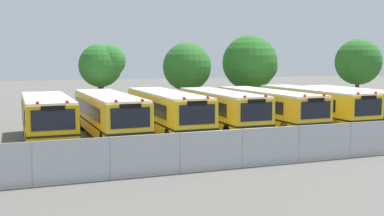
{
  "coord_description": "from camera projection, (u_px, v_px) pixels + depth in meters",
  "views": [
    {
      "loc": [
        -12.33,
        -27.54,
        4.74
      ],
      "look_at": [
        -2.01,
        0.0,
        1.6
      ],
      "focal_mm": 42.93,
      "sensor_mm": 36.0,
      "label": 1
    }
  ],
  "objects": [
    {
      "name": "ground_plane",
      "position": [
        220.0,
        131.0,
        30.45
      ],
      "size": [
        160.0,
        160.0,
        0.0
      ],
      "primitive_type": "plane",
      "color": "#595651"
    },
    {
      "name": "school_bus_0",
      "position": [
        47.0,
        117.0,
        26.47
      ],
      "size": [
        2.73,
        9.26,
        2.72
      ],
      "rotation": [
        0.0,
        0.0,
        3.16
      ],
      "color": "#EAA80C",
      "rests_on": "ground_plane"
    },
    {
      "name": "school_bus_1",
      "position": [
        108.0,
        113.0,
        27.88
      ],
      "size": [
        2.81,
        10.96,
        2.75
      ],
      "rotation": [
        0.0,
        0.0,
        3.17
      ],
      "color": "yellow",
      "rests_on": "ground_plane"
    },
    {
      "name": "school_bus_2",
      "position": [
        166.0,
        111.0,
        29.06
      ],
      "size": [
        2.55,
        10.97,
        2.8
      ],
      "rotation": [
        0.0,
        0.0,
        3.15
      ],
      "color": "yellow",
      "rests_on": "ground_plane"
    },
    {
      "name": "school_bus_3",
      "position": [
        221.0,
        109.0,
        30.06
      ],
      "size": [
        2.48,
        9.98,
        2.76
      ],
      "rotation": [
        0.0,
        0.0,
        3.14
      ],
      "color": "yellow",
      "rests_on": "ground_plane"
    },
    {
      "name": "school_bus_4",
      "position": [
        267.0,
        107.0,
        31.68
      ],
      "size": [
        2.73,
        11.1,
        2.72
      ],
      "rotation": [
        0.0,
        0.0,
        3.16
      ],
      "color": "yellow",
      "rests_on": "ground_plane"
    },
    {
      "name": "school_bus_5",
      "position": [
        313.0,
        105.0,
        32.86
      ],
      "size": [
        2.75,
        11.1,
        2.78
      ],
      "rotation": [
        0.0,
        0.0,
        3.16
      ],
      "color": "yellow",
      "rests_on": "ground_plane"
    },
    {
      "name": "school_bus_6",
      "position": [
        357.0,
        104.0,
        34.14
      ],
      "size": [
        2.69,
        11.1,
        2.66
      ],
      "rotation": [
        0.0,
        0.0,
        3.12
      ],
      "color": "yellow",
      "rests_on": "ground_plane"
    },
    {
      "name": "tree_1",
      "position": [
        103.0,
        65.0,
        34.88
      ],
      "size": [
        3.53,
        3.3,
        5.9
      ],
      "color": "#4C3823",
      "rests_on": "ground_plane"
    },
    {
      "name": "tree_2",
      "position": [
        186.0,
        67.0,
        39.01
      ],
      "size": [
        4.13,
        4.13,
        6.16
      ],
      "color": "#4C3823",
      "rests_on": "ground_plane"
    },
    {
      "name": "tree_3",
      "position": [
        252.0,
        63.0,
        41.04
      ],
      "size": [
        4.93,
        4.93,
        6.88
      ],
      "color": "#4C3823",
      "rests_on": "ground_plane"
    },
    {
      "name": "tree_4",
      "position": [
        357.0,
        62.0,
        42.45
      ],
      "size": [
        4.24,
        4.24,
        6.61
      ],
      "color": "#4C3823",
      "rests_on": "ground_plane"
    },
    {
      "name": "chainlink_fence",
      "position": [
        299.0,
        143.0,
        21.03
      ],
      "size": [
        29.05,
        0.07,
        1.72
      ],
      "color": "#9EA0A3",
      "rests_on": "ground_plane"
    }
  ]
}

